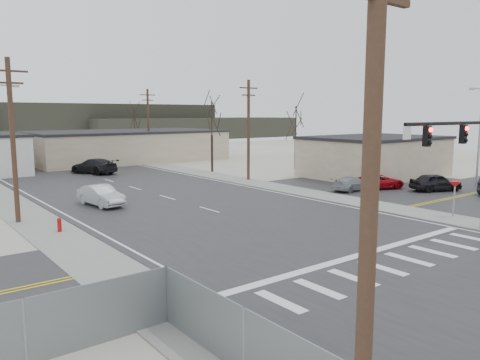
% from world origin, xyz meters
% --- Properties ---
extents(ground, '(140.00, 140.00, 0.00)m').
position_xyz_m(ground, '(0.00, 0.00, 0.00)').
color(ground, silver).
rests_on(ground, ground).
extents(main_road, '(18.00, 110.00, 0.05)m').
position_xyz_m(main_road, '(0.00, 15.00, 0.02)').
color(main_road, '#262628').
rests_on(main_road, ground).
extents(cross_road, '(90.00, 10.00, 0.04)m').
position_xyz_m(cross_road, '(0.00, 0.00, 0.02)').
color(cross_road, '#262628').
rests_on(cross_road, ground).
extents(parking_lot, '(18.00, 20.00, 0.03)m').
position_xyz_m(parking_lot, '(20.00, 6.00, 0.02)').
color(parking_lot, '#262628').
rests_on(parking_lot, ground).
extents(sidewalk_left, '(3.00, 90.00, 0.06)m').
position_xyz_m(sidewalk_left, '(-10.60, 20.00, 0.03)').
color(sidewalk_left, gray).
rests_on(sidewalk_left, ground).
extents(sidewalk_right, '(3.00, 90.00, 0.06)m').
position_xyz_m(sidewalk_right, '(10.60, 20.00, 0.03)').
color(sidewalk_right, gray).
rests_on(sidewalk_right, ground).
extents(traffic_signal_mast, '(8.95, 0.43, 7.20)m').
position_xyz_m(traffic_signal_mast, '(7.89, -6.20, 4.67)').
color(traffic_signal_mast, black).
rests_on(traffic_signal_mast, ground).
extents(fire_hydrant, '(0.24, 0.24, 0.87)m').
position_xyz_m(fire_hydrant, '(-10.20, 8.00, 0.45)').
color(fire_hydrant, '#A50C0C').
rests_on(fire_hydrant, ground).
extents(yield_sign, '(0.80, 0.80, 2.35)m').
position_xyz_m(yield_sign, '(11.50, -3.50, 2.07)').
color(yield_sign, gray).
rests_on(yield_sign, ground).
extents(building_right_far, '(26.30, 14.30, 4.30)m').
position_xyz_m(building_right_far, '(10.00, 44.00, 2.15)').
color(building_right_far, '#C4B096').
rests_on(building_right_far, ground).
extents(building_lot, '(14.30, 10.30, 4.30)m').
position_xyz_m(building_lot, '(24.00, 12.00, 2.16)').
color(building_lot, '#C4B096').
rests_on(building_lot, ground).
extents(upole_left_a, '(2.20, 0.30, 10.00)m').
position_xyz_m(upole_left_a, '(-11.50, -14.00, 5.22)').
color(upole_left_a, '#452C20').
rests_on(upole_left_a, ground).
extents(upole_left_b, '(2.20, 0.30, 10.00)m').
position_xyz_m(upole_left_b, '(-11.50, 12.00, 5.22)').
color(upole_left_b, '#452C20').
rests_on(upole_left_b, ground).
extents(upole_right_a, '(2.20, 0.30, 10.00)m').
position_xyz_m(upole_right_a, '(11.50, 18.00, 5.22)').
color(upole_right_a, '#452C20').
rests_on(upole_right_a, ground).
extents(upole_right_b, '(2.20, 0.30, 10.00)m').
position_xyz_m(upole_right_b, '(11.50, 40.00, 5.22)').
color(upole_right_b, '#452C20').
rests_on(upole_right_b, ground).
extents(streetlight_lot, '(2.40, 0.25, 9.00)m').
position_xyz_m(streetlight_lot, '(25.80, 2.00, 5.09)').
color(streetlight_lot, gray).
rests_on(streetlight_lot, ground).
extents(tree_right_mid, '(3.74, 3.74, 8.33)m').
position_xyz_m(tree_right_mid, '(12.50, 26.00, 5.93)').
color(tree_right_mid, '#32231E').
rests_on(tree_right_mid, ground).
extents(tree_right_far, '(3.52, 3.52, 7.84)m').
position_xyz_m(tree_right_far, '(15.00, 52.00, 5.58)').
color(tree_right_far, '#32231E').
rests_on(tree_right_far, ground).
extents(tree_lot, '(3.52, 3.52, 7.84)m').
position_xyz_m(tree_lot, '(22.00, 22.00, 5.58)').
color(tree_lot, '#32231E').
rests_on(tree_lot, ground).
extents(hill_center, '(80.00, 18.00, 9.00)m').
position_xyz_m(hill_center, '(15.00, 96.00, 4.50)').
color(hill_center, '#333026').
rests_on(hill_center, ground).
extents(hill_right, '(60.00, 18.00, 5.50)m').
position_xyz_m(hill_right, '(50.00, 90.00, 2.75)').
color(hill_right, '#333026').
rests_on(hill_right, ground).
extents(sedan_crossing, '(2.20, 4.68, 1.48)m').
position_xyz_m(sedan_crossing, '(-5.43, 14.00, 0.79)').
color(sedan_crossing, '#989EA2').
rests_on(sedan_crossing, main_road).
extents(car_far_a, '(4.34, 6.27, 1.69)m').
position_xyz_m(car_far_a, '(0.83, 32.29, 0.89)').
color(car_far_a, black).
rests_on(car_far_a, main_road).
extents(car_parked_red, '(5.03, 3.56, 1.27)m').
position_xyz_m(car_parked_red, '(17.23, 6.42, 0.67)').
color(car_parked_red, '#9F0811').
rests_on(car_parked_red, parking_lot).
extents(car_parked_dark_a, '(4.78, 3.42, 1.51)m').
position_xyz_m(car_parked_dark_a, '(20.03, 2.65, 0.79)').
color(car_parked_dark_a, black).
rests_on(car_parked_dark_a, parking_lot).
extents(car_parked_silver, '(4.23, 1.80, 1.22)m').
position_xyz_m(car_parked_silver, '(14.43, 7.20, 0.64)').
color(car_parked_silver, gray).
rests_on(car_parked_silver, parking_lot).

